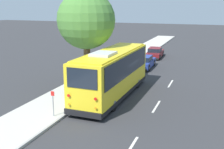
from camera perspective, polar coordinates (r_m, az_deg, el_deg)
ground_plane at (r=22.18m, az=1.66°, el=-3.56°), size 160.00×160.00×0.00m
sidewalk_slab at (r=23.40m, az=-6.10°, el=-2.50°), size 80.00×3.37×0.15m
curb_strip at (r=22.69m, az=-2.12°, el=-2.96°), size 80.00×0.14×0.15m
shuttle_bus at (r=20.57m, az=0.11°, el=0.65°), size 9.95×2.67×3.62m
parked_sedan_blue at (r=30.57m, az=6.56°, el=2.49°), size 4.55×1.83×1.32m
parked_sedan_maroon at (r=36.87m, az=8.71°, el=4.38°), size 4.74×1.96×1.27m
street_tree at (r=22.56m, az=-5.14°, el=11.71°), size 4.58×4.58×8.35m
sign_post_near at (r=17.23m, az=-11.88°, el=-5.78°), size 0.06×0.22×1.57m
sign_post_far at (r=18.58m, az=-9.29°, el=-5.14°), size 0.06×0.06×1.03m
lane_stripe_behind at (r=14.03m, az=3.84°, el=-14.61°), size 2.40×0.14×0.01m
lane_stripe_mid at (r=19.35m, az=9.00°, el=-6.42°), size 2.40×0.14×0.01m
lane_stripe_ahead at (r=24.98m, az=11.81°, el=-1.82°), size 2.40×0.14×0.01m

